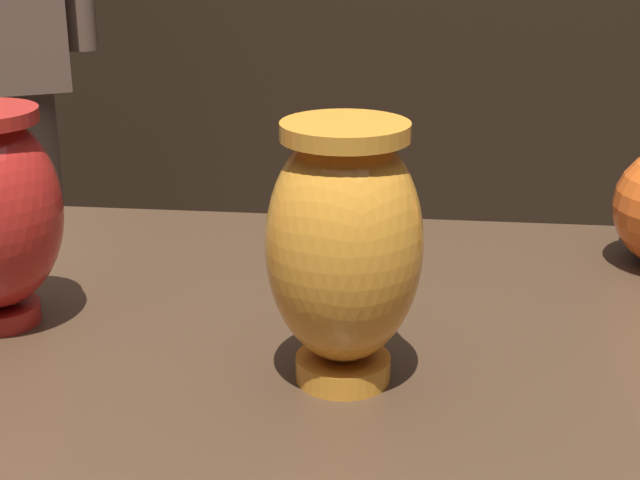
{
  "coord_description": "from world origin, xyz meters",
  "views": [
    {
      "loc": [
        0.1,
        -0.75,
        1.16
      ],
      "look_at": [
        0.02,
        -0.04,
        0.9
      ],
      "focal_mm": 53.37,
      "sensor_mm": 36.0,
      "label": 1
    }
  ],
  "objects": [
    {
      "name": "back_display_shelf",
      "position": [
        0.0,
        2.2,
        0.49
      ],
      "size": [
        2.6,
        0.4,
        0.99
      ],
      "color": "black",
      "rests_on": "ground_plane"
    },
    {
      "name": "vase_centerpiece",
      "position": [
        0.05,
        -0.09,
        0.91
      ],
      "size": [
        0.12,
        0.12,
        0.21
      ],
      "color": "orange",
      "rests_on": "display_plinth"
    }
  ]
}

